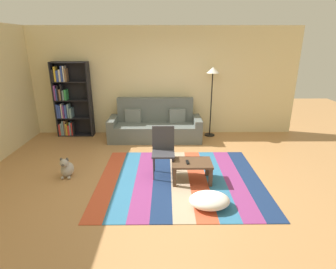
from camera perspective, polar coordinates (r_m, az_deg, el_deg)
ground_plane at (r=5.02m, az=-0.98°, el=-8.68°), size 14.00×14.00×0.00m
back_wall at (r=7.06m, az=-0.89°, el=11.05°), size 6.80×0.10×2.70m
rug at (r=4.88m, az=2.53°, el=-9.50°), size 2.86×2.48×0.01m
couch at (r=6.77m, az=-2.71°, el=1.88°), size 2.26×0.80×1.00m
bookshelf at (r=7.32m, az=-20.23°, el=6.60°), size 0.90×0.28×1.87m
coffee_table at (r=4.73m, az=5.02°, el=-6.53°), size 0.69×0.47×0.36m
pouf at (r=4.14m, az=8.73°, el=-13.55°), size 0.60×0.46×0.21m
dog at (r=5.25m, az=-20.56°, el=-6.70°), size 0.22×0.35×0.40m
standing_lamp at (r=6.84m, az=9.35°, el=11.45°), size 0.32×0.32×1.75m
tv_remote at (r=4.66m, az=4.13°, el=-5.83°), size 0.05×0.15×0.02m
folding_chair at (r=4.87m, az=-1.01°, el=-2.63°), size 0.40×0.40×0.90m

